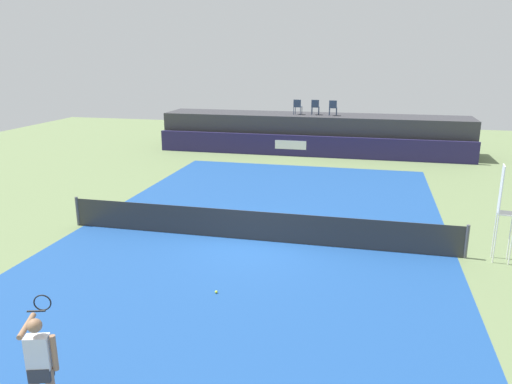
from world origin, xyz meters
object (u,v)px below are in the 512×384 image
net_post_far (467,242)px  tennis_ball (216,292)px  umpire_chair (503,207)px  net_post_near (77,211)px  spectator_chair_center (333,107)px  spectator_chair_left (315,106)px  spectator_chair_far_left (298,106)px  tennis_player (40,365)px

net_post_far → tennis_ball: net_post_far is taller
umpire_chair → net_post_near: (-13.21, -0.01, -1.09)m
spectator_chair_center → umpire_chair: (5.89, -14.93, -1.11)m
spectator_chair_left → umpire_chair: spectator_chair_left is taller
spectator_chair_far_left → umpire_chair: size_ratio=0.32×
umpire_chair → spectator_chair_center: bearing=111.5°
net_post_far → spectator_chair_center: bearing=108.8°
spectator_chair_center → tennis_ball: size_ratio=13.06×
spectator_chair_center → tennis_ball: 18.89m
spectator_chair_center → tennis_player: spectator_chair_center is taller
net_post_far → tennis_ball: size_ratio=14.71×
spectator_chair_left → spectator_chair_center: same height
umpire_chair → tennis_player: umpire_chair is taller
spectator_chair_far_left → spectator_chair_left: size_ratio=1.00×
tennis_player → tennis_ball: size_ratio=26.03×
spectator_chair_left → net_post_near: 16.51m
spectator_chair_far_left → net_post_near: size_ratio=0.89×
spectator_chair_far_left → umpire_chair: 17.02m
net_post_near → tennis_player: 9.67m
spectator_chair_left → spectator_chair_center: (1.05, -0.17, 0.00)m
net_post_near → tennis_player: (4.75, -8.41, 0.46)m
tennis_player → tennis_ball: bearing=73.8°
spectator_chair_left → net_post_near: size_ratio=0.89×
spectator_chair_center → tennis_player: (-2.57, -23.35, -1.73)m
umpire_chair → net_post_far: (-0.81, -0.01, -1.09)m
spectator_chair_center → net_post_near: 16.79m
spectator_chair_center → spectator_chair_left: bearing=170.7°
spectator_chair_center → umpire_chair: bearing=-68.5°
umpire_chair → net_post_far: umpire_chair is taller
spectator_chair_center → tennis_ball: spectator_chair_center is taller
spectator_chair_left → tennis_player: (-1.52, -23.52, -1.73)m
spectator_chair_center → net_post_near: spectator_chair_center is taller
spectator_chair_center → net_post_far: size_ratio=0.89×
spectator_chair_left → net_post_far: spectator_chair_left is taller
spectator_chair_left → tennis_player: size_ratio=0.50×
net_post_near → tennis_ball: size_ratio=14.71×
spectator_chair_far_left → spectator_chair_left: (1.03, 0.11, 0.00)m
umpire_chair → tennis_player: bearing=-135.2°
umpire_chair → tennis_player: 11.95m
spectator_chair_center → umpire_chair: 16.09m
net_post_far → spectator_chair_far_left: bearing=115.5°
spectator_chair_far_left → tennis_player: spectator_chair_far_left is taller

